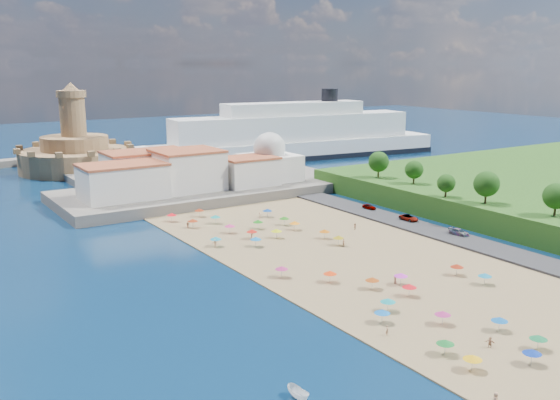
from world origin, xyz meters
TOP-DOWN VIEW (x-y plane):
  - ground at (0.00, 0.00)m, footprint 700.00×700.00m
  - terrace at (10.00, 73.00)m, footprint 90.00×36.00m
  - jetty at (-12.00, 108.00)m, footprint 18.00×70.00m
  - waterfront_buildings at (-3.05, 73.64)m, footprint 57.00×29.00m
  - domed_building at (30.00, 71.00)m, footprint 16.00×16.00m
  - fortress at (-12.00, 138.00)m, footprint 40.00×40.00m
  - cruise_ship at (73.16, 120.85)m, footprint 131.81×33.75m
  - beach_parasols at (-1.76, -8.79)m, footprint 31.65×115.73m
  - beachgoers at (-2.01, 0.27)m, footprint 38.00×93.40m
  - parked_cars at (36.00, 13.18)m, footprint 2.62×35.43m
  - hillside_trees at (49.04, -1.69)m, footprint 11.56×106.07m

SIDE VIEW (x-z plane):
  - ground at x=0.00m, z-range 0.00..0.00m
  - beachgoers at x=-2.01m, z-range 0.16..2.05m
  - jetty at x=-12.00m, z-range 0.00..2.40m
  - parked_cars at x=36.00m, z-range 0.69..2.13m
  - terrace at x=10.00m, z-range 0.00..3.00m
  - beach_parasols at x=-1.76m, z-range 1.05..3.25m
  - fortress at x=-12.00m, z-range -9.52..22.88m
  - waterfront_buildings at x=-3.05m, z-range 2.38..13.38m
  - cruise_ship at x=73.16m, z-range -5.81..22.67m
  - domed_building at x=30.00m, z-range 1.47..16.47m
  - hillside_trees at x=49.04m, z-range 6.29..14.16m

